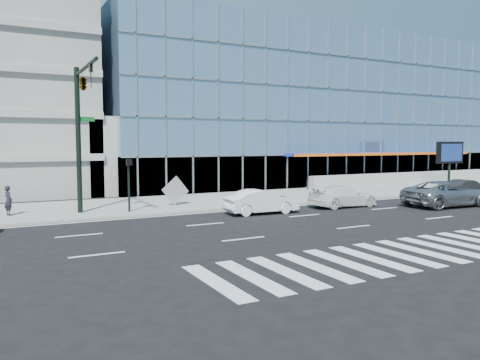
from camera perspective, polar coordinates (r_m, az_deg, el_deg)
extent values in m
plane|color=black|center=(26.28, 7.87, -4.32)|extent=(160.00, 160.00, 0.00)
cube|color=gray|center=(33.03, -0.24, -2.33)|extent=(120.00, 8.00, 0.15)
cube|color=#6F95B9|center=(55.49, 4.02, 8.12)|extent=(42.00, 26.00, 15.00)
cube|color=gray|center=(40.15, -14.60, 2.93)|extent=(6.00, 8.00, 6.00)
cube|color=gray|center=(51.12, 22.32, 0.41)|extent=(30.00, 0.80, 1.00)
cylinder|color=black|center=(27.40, -19.11, 4.55)|extent=(0.28, 0.28, 8.00)
cylinder|color=black|center=(24.91, -18.32, 12.91)|extent=(0.18, 5.60, 0.18)
imported|color=black|center=(23.46, -17.71, 11.97)|extent=(0.18, 0.22, 1.10)
imported|color=black|center=(25.61, -18.59, 11.31)|extent=(0.48, 2.24, 0.90)
cube|color=#0C591E|center=(27.50, -18.24, 7.07)|extent=(0.90, 0.05, 0.25)
cylinder|color=black|center=(27.02, -13.40, -0.63)|extent=(0.12, 0.12, 3.00)
cube|color=black|center=(26.79, -13.37, 2.11)|extent=(0.30, 0.25, 0.35)
cylinder|color=black|center=(47.28, 24.12, 0.66)|extent=(0.24, 0.24, 2.00)
cube|color=black|center=(47.20, 24.20, 3.08)|extent=(3.20, 0.40, 2.00)
cube|color=#0C193F|center=(47.06, 24.41, 3.07)|extent=(2.80, 0.02, 1.60)
imported|color=#A6A6AA|center=(32.48, 23.87, -1.53)|extent=(5.98, 3.02, 1.62)
imported|color=white|center=(30.18, 12.43, -1.95)|extent=(4.66, 1.95, 1.35)
imported|color=silver|center=(26.65, 2.62, -2.65)|extent=(4.30, 1.70, 1.39)
imported|color=black|center=(39.07, 25.87, -0.89)|extent=(3.90, 1.38, 1.28)
imported|color=black|center=(27.92, -26.39, -2.26)|extent=(0.58, 0.69, 1.60)
cube|color=#9A9A9A|center=(29.39, -7.88, -1.29)|extent=(1.83, 0.20, 1.83)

